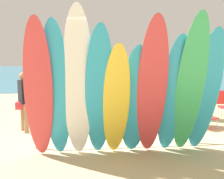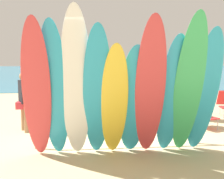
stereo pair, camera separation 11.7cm
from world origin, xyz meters
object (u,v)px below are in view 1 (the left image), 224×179
(surfboard_teal_7, at_px, (173,97))
(beachgoer_near_rack, at_px, (187,88))
(surfboard_teal_3, at_px, (99,94))
(surfboard_red_0, at_px, (39,93))
(surfboard_yellow_4, at_px, (116,102))
(surfboard_rack, at_px, (120,123))
(surfboard_red_6, at_px, (152,90))
(surfboard_green_8, at_px, (190,88))
(surfboard_white_2, at_px, (78,86))
(distant_boat, at_px, (114,80))
(surfboard_teal_5, at_px, (135,102))
(surfboard_teal_9, at_px, (205,94))
(surfboard_teal_1, at_px, (56,92))
(beachgoer_by_water, at_px, (24,98))
(beach_chair_red, at_px, (201,111))

(surfboard_teal_7, height_order, beachgoer_near_rack, surfboard_teal_7)
(surfboard_teal_3, xyz_separation_m, surfboard_teal_7, (1.39, 0.05, -0.08))
(surfboard_red_0, distance_m, surfboard_yellow_4, 1.38)
(surfboard_rack, height_order, surfboard_red_6, surfboard_red_6)
(surfboard_yellow_4, relative_size, surfboard_red_6, 0.82)
(surfboard_teal_7, distance_m, surfboard_green_8, 0.35)
(surfboard_white_2, height_order, distant_boat, surfboard_white_2)
(surfboard_rack, distance_m, surfboard_teal_5, 0.90)
(surfboard_green_8, bearing_deg, distant_boat, 92.86)
(surfboard_white_2, relative_size, surfboard_teal_3, 1.11)
(surfboard_teal_3, relative_size, beachgoer_near_rack, 1.57)
(surfboard_teal_9, bearing_deg, surfboard_teal_3, -176.21)
(surfboard_teal_1, xyz_separation_m, surfboard_yellow_4, (1.07, -0.01, -0.20))
(surfboard_teal_9, xyz_separation_m, beachgoer_by_water, (-3.69, 2.26, -0.33))
(surfboard_teal_1, distance_m, distant_boat, 16.23)
(surfboard_red_6, height_order, distant_boat, surfboard_red_6)
(surfboard_white_2, xyz_separation_m, surfboard_yellow_4, (0.69, 0.05, -0.31))
(beachgoer_near_rack, height_order, beach_chair_red, beachgoer_near_rack)
(surfboard_white_2, distance_m, surfboard_teal_5, 1.11)
(surfboard_teal_7, bearing_deg, beach_chair_red, 54.82)
(surfboard_teal_7, bearing_deg, beachgoer_by_water, 145.05)
(surfboard_teal_3, distance_m, beachgoer_by_water, 2.84)
(surfboard_rack, height_order, surfboard_yellow_4, surfboard_yellow_4)
(beach_chair_red, bearing_deg, surfboard_teal_5, -158.87)
(surfboard_teal_5, bearing_deg, distant_boat, 85.70)
(surfboard_yellow_4, bearing_deg, surfboard_teal_3, -172.60)
(surfboard_red_0, distance_m, beachgoer_near_rack, 5.06)
(surfboard_teal_3, height_order, surfboard_yellow_4, surfboard_teal_3)
(surfboard_teal_5, distance_m, surfboard_red_6, 0.40)
(beachgoer_by_water, relative_size, beachgoer_near_rack, 0.90)
(beachgoer_near_rack, bearing_deg, distant_boat, -9.63)
(surfboard_rack, height_order, surfboard_red_0, surfboard_red_0)
(surfboard_teal_7, bearing_deg, surfboard_yellow_4, -179.01)
(surfboard_red_0, relative_size, surfboard_teal_3, 1.04)
(surfboard_teal_1, height_order, surfboard_red_6, surfboard_red_6)
(surfboard_white_2, xyz_separation_m, surfboard_green_8, (2.03, -0.06, -0.05))
(surfboard_teal_1, bearing_deg, beach_chair_red, 32.59)
(surfboard_green_8, bearing_deg, beachgoer_by_water, 150.38)
(beachgoer_near_rack, relative_size, distant_boat, 0.39)
(beachgoer_by_water, distance_m, beachgoer_near_rack, 4.65)
(surfboard_rack, relative_size, beachgoer_near_rack, 2.11)
(surfboard_white_2, height_order, surfboard_green_8, surfboard_white_2)
(beach_chair_red, distance_m, distant_boat, 13.84)
(surfboard_yellow_4, distance_m, surfboard_teal_9, 1.67)
(beachgoer_near_rack, bearing_deg, surfboard_green_8, 147.32)
(surfboard_red_6, relative_size, beach_chair_red, 3.33)
(surfboard_rack, distance_m, beachgoer_by_water, 2.67)
(surfboard_yellow_4, relative_size, beachgoer_by_water, 1.52)
(surfboard_green_8, bearing_deg, surfboard_red_0, -175.78)
(surfboard_rack, relative_size, distant_boat, 0.83)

